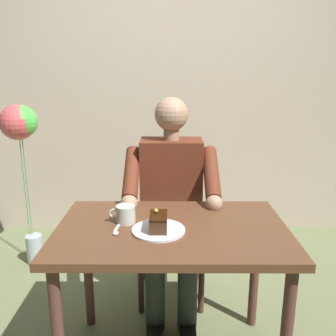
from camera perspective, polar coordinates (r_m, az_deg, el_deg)
The scene contains 9 objects.
cafe_rear_panel at distance 3.18m, azimuth 0.43°, elevation 16.61°, with size 6.40×0.12×3.00m, color beige.
dining_table at distance 1.69m, azimuth 0.61°, elevation -12.31°, with size 1.05×0.67×0.73m.
chair at distance 2.32m, azimuth 0.49°, elevation -8.11°, with size 0.42×0.42×0.90m.
seated_person at distance 2.10m, azimuth 0.52°, elevation -5.84°, with size 0.53×0.58×1.28m.
dessert_plate at distance 1.60m, azimuth -1.52°, elevation -9.85°, with size 0.24×0.24×0.01m, color white.
cake_slice at distance 1.59m, azimuth -1.54°, elevation -8.54°, with size 0.08×0.13×0.09m.
coffee_cup at distance 1.69m, azimuth -6.80°, elevation -7.26°, with size 0.12×0.09×0.08m.
dessert_spoon at distance 1.62m, azimuth -8.18°, elevation -9.76°, with size 0.03×0.14×0.01m.
balloon_display at distance 2.73m, azimuth -22.45°, elevation 4.79°, with size 0.26×0.25×1.20m.
Camera 1 is at (0.01, 1.50, 1.41)m, focal length 38.25 mm.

